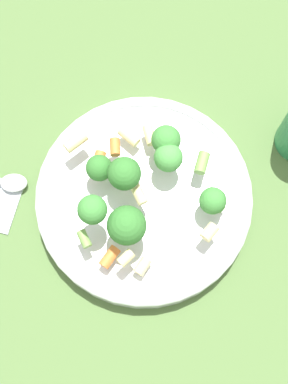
% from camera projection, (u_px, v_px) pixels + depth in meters
% --- Properties ---
extents(ground_plane, '(3.00, 3.00, 0.00)m').
position_uv_depth(ground_plane, '(144.00, 203.00, 0.72)').
color(ground_plane, '#4C6B38').
extents(bowl, '(0.28, 0.28, 0.04)m').
position_uv_depth(bowl, '(144.00, 198.00, 0.70)').
color(bowl, silver).
rests_on(bowl, ground_plane).
extents(pasta_salad, '(0.20, 0.19, 0.08)m').
position_uv_depth(pasta_salad, '(139.00, 187.00, 0.64)').
color(pasta_salad, '#8CB766').
rests_on(pasta_salad, bowl).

